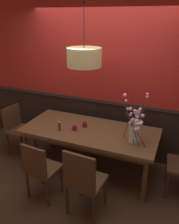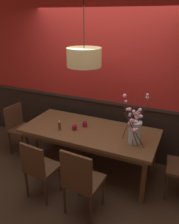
# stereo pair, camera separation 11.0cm
# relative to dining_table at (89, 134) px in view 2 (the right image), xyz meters

# --- Properties ---
(ground_plane) EXTENTS (24.00, 24.00, 0.00)m
(ground_plane) POSITION_rel_dining_table_xyz_m (0.00, 0.00, -0.66)
(ground_plane) COLOR #422D1E
(back_wall) EXTENTS (5.99, 0.14, 2.70)m
(back_wall) POSITION_rel_dining_table_xyz_m (0.00, 0.69, 0.68)
(back_wall) COLOR black
(back_wall) RESTS_ON ground
(dining_table) EXTENTS (2.09, 0.95, 0.74)m
(dining_table) POSITION_rel_dining_table_xyz_m (0.00, 0.00, 0.00)
(dining_table) COLOR brown
(dining_table) RESTS_ON ground
(chair_far_side_left) EXTENTS (0.45, 0.46, 0.94)m
(chair_far_side_left) POSITION_rel_dining_table_xyz_m (-0.34, 0.87, -0.13)
(chair_far_side_left) COLOR #4C301C
(chair_far_side_left) RESTS_ON ground
(chair_near_side_right) EXTENTS (0.46, 0.45, 0.95)m
(chair_near_side_right) POSITION_rel_dining_table_xyz_m (0.29, -0.88, -0.13)
(chair_near_side_right) COLOR #4C301C
(chair_near_side_right) RESTS_ON ground
(chair_head_west_end) EXTENTS (0.41, 0.45, 0.89)m
(chair_head_west_end) POSITION_rel_dining_table_xyz_m (-1.42, -0.00, -0.15)
(chair_head_west_end) COLOR #4C301C
(chair_head_west_end) RESTS_ON ground
(chair_far_side_right) EXTENTS (0.47, 0.45, 0.89)m
(chair_far_side_right) POSITION_rel_dining_table_xyz_m (0.35, 0.88, -0.16)
(chair_far_side_right) COLOR #4C301C
(chair_far_side_right) RESTS_ON ground
(chair_near_side_left) EXTENTS (0.44, 0.42, 0.88)m
(chair_near_side_left) POSITION_rel_dining_table_xyz_m (-0.35, -0.86, -0.16)
(chair_near_side_left) COLOR #4C301C
(chair_near_side_left) RESTS_ON ground
(vase_with_blossoms) EXTENTS (0.42, 0.58, 0.67)m
(vase_with_blossoms) POSITION_rel_dining_table_xyz_m (0.72, -0.09, 0.28)
(vase_with_blossoms) COLOR silver
(vase_with_blossoms) RESTS_ON dining_table
(candle_holder_nearer_center) EXTENTS (0.08, 0.08, 0.08)m
(candle_holder_nearer_center) POSITION_rel_dining_table_xyz_m (-0.21, -0.10, 0.12)
(candle_holder_nearer_center) COLOR maroon
(candle_holder_nearer_center) RESTS_ON dining_table
(candle_holder_nearer_edge) EXTENTS (0.08, 0.08, 0.09)m
(candle_holder_nearer_edge) POSITION_rel_dining_table_xyz_m (-0.11, 0.06, 0.12)
(candle_holder_nearer_edge) COLOR maroon
(candle_holder_nearer_edge) RESTS_ON dining_table
(condiment_bottle) EXTENTS (0.04, 0.04, 0.15)m
(condiment_bottle) POSITION_rel_dining_table_xyz_m (-0.41, -0.20, 0.15)
(condiment_bottle) COLOR brown
(condiment_bottle) RESTS_ON dining_table
(pendant_lamp) EXTENTS (0.47, 0.47, 0.97)m
(pendant_lamp) POSITION_rel_dining_table_xyz_m (-0.05, -0.06, 1.19)
(pendant_lamp) COLOR tan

